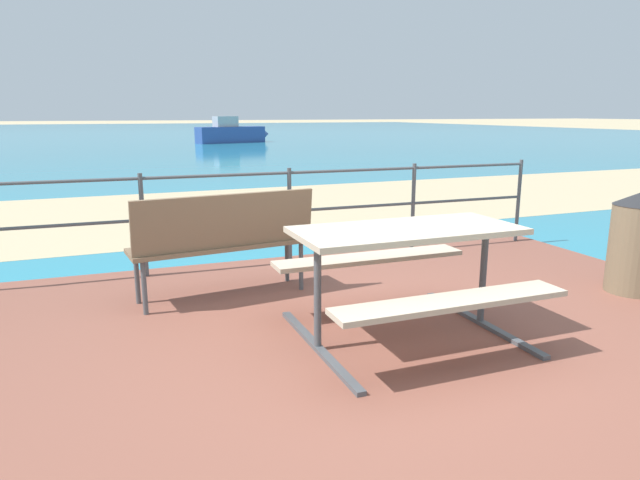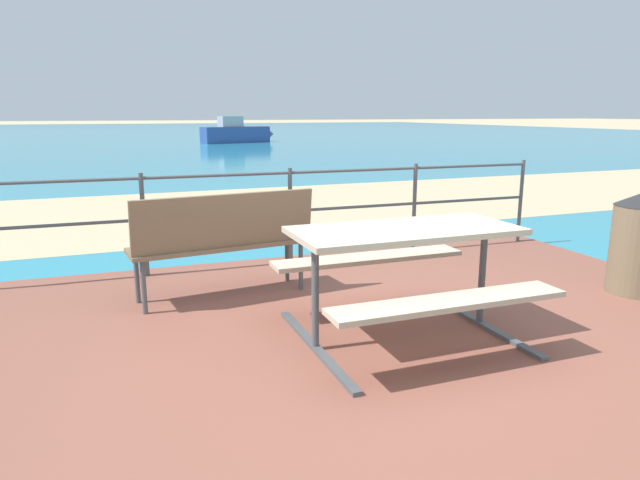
# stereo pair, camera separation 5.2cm
# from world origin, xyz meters

# --- Properties ---
(ground_plane) EXTENTS (240.00, 240.00, 0.00)m
(ground_plane) POSITION_xyz_m (0.00, 0.00, 0.00)
(ground_plane) COLOR tan
(patio_paving) EXTENTS (6.40, 5.20, 0.06)m
(patio_paving) POSITION_xyz_m (0.00, 0.00, 0.03)
(patio_paving) COLOR brown
(patio_paving) RESTS_ON ground
(sea_water) EXTENTS (90.00, 90.00, 0.01)m
(sea_water) POSITION_xyz_m (0.00, 40.00, 0.01)
(sea_water) COLOR teal
(sea_water) RESTS_ON ground
(beach_strip) EXTENTS (54.12, 6.46, 0.01)m
(beach_strip) POSITION_xyz_m (0.00, 6.21, 0.01)
(beach_strip) COLOR tan
(beach_strip) RESTS_ON ground
(picnic_table) EXTENTS (1.58, 1.41, 0.79)m
(picnic_table) POSITION_xyz_m (0.14, 0.13, 0.65)
(picnic_table) COLOR #BCAD93
(picnic_table) RESTS_ON patio_paving
(park_bench) EXTENTS (1.57, 0.62, 0.92)m
(park_bench) POSITION_xyz_m (-0.88, 1.39, 0.61)
(park_bench) COLOR #7A6047
(park_bench) RESTS_ON patio_paving
(railing_fence) EXTENTS (5.94, 0.04, 1.00)m
(railing_fence) POSITION_xyz_m (0.00, 2.36, 0.70)
(railing_fence) COLOR #4C5156
(railing_fence) RESTS_ON patio_paving
(trash_bin) EXTENTS (0.47, 0.47, 0.90)m
(trash_bin) POSITION_xyz_m (2.56, 0.32, 0.51)
(trash_bin) COLOR #726047
(trash_bin) RESTS_ON patio_paving
(boat_near) EXTENTS (4.34, 1.95, 1.41)m
(boat_near) POSITION_xyz_m (4.70, 27.57, 0.53)
(boat_near) COLOR #2D478C
(boat_near) RESTS_ON sea_water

